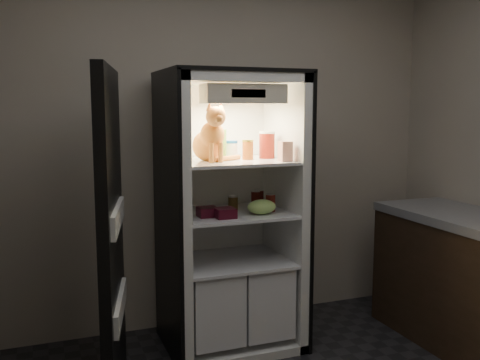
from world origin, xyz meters
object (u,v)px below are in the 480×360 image
object	(u,v)px
refrigerator	(229,231)
mayo_tub	(231,150)
salsa_jar	(248,150)
grape_bag	(262,207)
cream_carton	(285,151)
tabby_cat	(210,139)
soda_can_b	(259,199)
parmesan_shaker	(221,144)
soda_can_c	(270,203)
pepper_jar	(267,145)
soda_can_a	(256,200)
berry_box_right	(225,213)
berry_box_left	(207,212)
condiment_jar	(233,202)

from	to	relation	value
refrigerator	mayo_tub	distance (m)	0.56
salsa_jar	grape_bag	size ratio (longest dim) A/B	0.68
salsa_jar	cream_carton	xyz separation A→B (m)	(0.18, -0.20, -0.00)
refrigerator	tabby_cat	distance (m)	0.67
grape_bag	soda_can_b	bearing A→B (deg)	72.55
parmesan_shaker	grape_bag	bearing A→B (deg)	-43.03
mayo_tub	cream_carton	size ratio (longest dim) A/B	0.95
soda_can_c	tabby_cat	bearing A→B (deg)	170.44
salsa_jar	pepper_jar	bearing A→B (deg)	13.35
parmesan_shaker	mayo_tub	bearing A→B (deg)	29.15
pepper_jar	soda_can_b	distance (m)	0.38
soda_can_a	cream_carton	bearing A→B (deg)	-68.56
soda_can_c	berry_box_right	size ratio (longest dim) A/B	0.96
tabby_cat	cream_carton	world-z (taller)	tabby_cat
soda_can_c	grape_bag	size ratio (longest dim) A/B	0.62
tabby_cat	grape_bag	distance (m)	0.56
parmesan_shaker	grape_bag	xyz separation A→B (m)	(0.21, -0.20, -0.40)
refrigerator	soda_can_c	bearing A→B (deg)	-30.89
mayo_tub	berry_box_right	distance (m)	0.49
grape_bag	berry_box_left	world-z (taller)	grape_bag
condiment_jar	berry_box_left	bearing A→B (deg)	-142.71
salsa_jar	berry_box_right	xyz separation A→B (m)	(-0.22, -0.17, -0.38)
cream_carton	soda_can_a	distance (m)	0.44
mayo_tub	soda_can_a	xyz separation A→B (m)	(0.16, -0.06, -0.35)
soda_can_c	berry_box_right	world-z (taller)	soda_can_c
pepper_jar	condiment_jar	xyz separation A→B (m)	(-0.23, 0.06, -0.40)
tabby_cat	cream_carton	distance (m)	0.49
refrigerator	grape_bag	bearing A→B (deg)	-53.01
refrigerator	berry_box_left	size ratio (longest dim) A/B	15.41
tabby_cat	berry_box_left	world-z (taller)	tabby_cat
pepper_jar	grape_bag	xyz separation A→B (m)	(-0.11, -0.18, -0.39)
mayo_tub	berry_box_left	world-z (taller)	mayo_tub
soda_can_a	soda_can_b	world-z (taller)	soda_can_b
grape_bag	cream_carton	bearing A→B (deg)	-22.96
soda_can_b	soda_can_c	size ratio (longest dim) A/B	1.08
parmesan_shaker	soda_can_c	world-z (taller)	parmesan_shaker
soda_can_c	grape_bag	distance (m)	0.11
soda_can_a	soda_can_c	size ratio (longest dim) A/B	1.03
mayo_tub	soda_can_a	world-z (taller)	mayo_tub
soda_can_a	condiment_jar	distance (m)	0.16
cream_carton	soda_can_b	bearing A→B (deg)	106.37
refrigerator	tabby_cat	size ratio (longest dim) A/B	4.89
tabby_cat	parmesan_shaker	world-z (taller)	tabby_cat
soda_can_a	soda_can_c	distance (m)	0.14
soda_can_c	salsa_jar	bearing A→B (deg)	148.81
pepper_jar	berry_box_right	world-z (taller)	pepper_jar
cream_carton	mayo_tub	bearing A→B (deg)	129.85
mayo_tub	soda_can_a	size ratio (longest dim) A/B	0.98
refrigerator	grape_bag	xyz separation A→B (m)	(0.16, -0.21, 0.20)
grape_bag	refrigerator	bearing A→B (deg)	126.99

